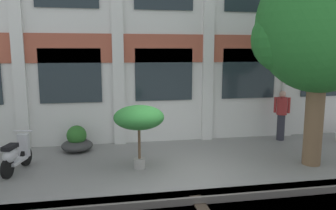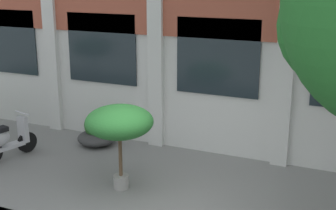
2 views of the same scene
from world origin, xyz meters
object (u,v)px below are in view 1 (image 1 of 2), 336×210
object	(u,v)px
scooter_near_curb	(15,156)
resident_by_doorway	(282,114)
broadleaf_tree	(321,29)
potted_plant_wide_bowl	(77,141)
potted_plant_tall_urn	(139,119)

from	to	relation	value
scooter_near_curb	resident_by_doorway	bearing A→B (deg)	-64.18
broadleaf_tree	resident_by_doorway	xyz separation A→B (m)	(0.44, 2.41, -2.65)
scooter_near_curb	resident_by_doorway	size ratio (longest dim) A/B	0.80
potted_plant_wide_bowl	potted_plant_tall_urn	bearing A→B (deg)	-46.86
broadleaf_tree	potted_plant_wide_bowl	size ratio (longest dim) A/B	5.75
resident_by_doorway	potted_plant_tall_urn	bearing A→B (deg)	-43.94
potted_plant_wide_bowl	potted_plant_tall_urn	distance (m)	2.73
broadleaf_tree	potted_plant_wide_bowl	distance (m)	7.48
broadleaf_tree	potted_plant_wide_bowl	bearing A→B (deg)	159.59
scooter_near_curb	resident_by_doorway	distance (m)	8.27
potted_plant_wide_bowl	scooter_near_curb	world-z (taller)	scooter_near_curb
potted_plant_wide_bowl	broadleaf_tree	bearing A→B (deg)	-20.41
potted_plant_wide_bowl	resident_by_doorway	distance (m)	6.78
potted_plant_tall_urn	resident_by_doorway	world-z (taller)	resident_by_doorway
potted_plant_wide_bowl	resident_by_doorway	size ratio (longest dim) A/B	0.55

